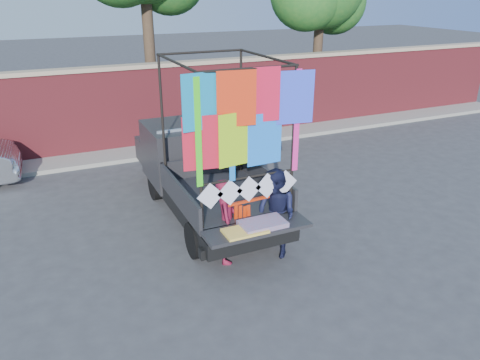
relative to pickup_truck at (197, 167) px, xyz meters
name	(u,v)px	position (x,y,z in m)	size (l,w,h in m)	color
ground	(215,252)	(-0.47, -2.26, -0.90)	(90.00, 90.00, 0.00)	#38383A
brick_wall	(131,107)	(-0.47, 4.74, 0.42)	(30.00, 0.45, 2.61)	maroon
curb	(140,152)	(-0.47, 4.04, -0.84)	(30.00, 1.20, 0.12)	gray
pickup_truck	(197,167)	(0.00, 0.00, 0.00)	(2.27, 5.69, 3.58)	black
woman	(227,221)	(-0.34, -2.60, -0.09)	(0.60, 0.39, 1.63)	maroon
man	(276,214)	(0.58, -2.79, -0.04)	(0.84, 0.65, 1.72)	#151834
streamer_bundle	(246,212)	(0.00, -2.70, 0.08)	(1.03, 0.11, 0.70)	red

